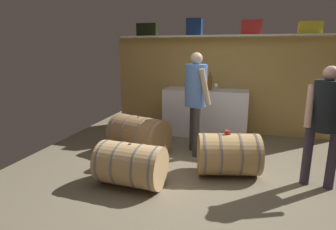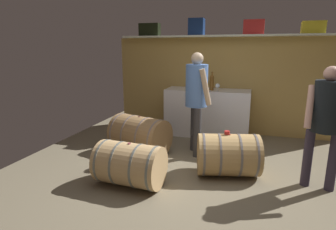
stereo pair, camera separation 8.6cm
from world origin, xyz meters
name	(u,v)px [view 1 (the left image)]	position (x,y,z in m)	size (l,w,h in m)	color
ground_plane	(205,167)	(0.00, 0.63, -0.01)	(5.62, 8.27, 0.02)	#746A53
back_wall_panel	(220,86)	(0.00, 2.54, 0.96)	(4.42, 0.10, 1.92)	tan
high_shelf_board	(222,36)	(0.00, 2.39, 1.93)	(4.07, 0.40, 0.03)	silver
toolcase_black	(147,30)	(-1.51, 2.39, 2.07)	(0.41, 0.21, 0.25)	black
toolcase_navy	(195,27)	(-0.54, 2.39, 2.11)	(0.29, 0.27, 0.32)	navy
toolcase_red	(252,27)	(0.53, 2.39, 2.08)	(0.37, 0.24, 0.26)	red
toolcase_yellow	(310,28)	(1.52, 2.39, 2.05)	(0.37, 0.24, 0.21)	yellow
work_cabinet	(205,112)	(-0.24, 2.18, 0.46)	(1.63, 0.59, 0.92)	white
wine_bottle_green	(199,81)	(-0.42, 2.40, 1.07)	(0.08, 0.08, 0.31)	#30522C
wine_bottle_amber	(210,82)	(-0.16, 2.11, 1.08)	(0.08, 0.08, 0.35)	brown
wine_glass	(216,86)	(-0.04, 2.00, 1.02)	(0.09, 0.09, 0.15)	white
wine_barrel_near	(228,154)	(0.33, 0.47, 0.29)	(0.93, 0.75, 0.59)	tan
wine_barrel_far	(131,165)	(-0.83, -0.19, 0.28)	(0.86, 0.60, 0.56)	tan
wine_barrel_flank	(139,135)	(-1.15, 0.90, 0.31)	(1.06, 0.84, 0.62)	#997449
tasting_cup	(227,132)	(0.30, 0.47, 0.60)	(0.07, 0.07, 0.04)	red
winemaker_pouring	(196,93)	(-0.25, 1.14, 1.01)	(0.45, 0.53, 1.64)	#353438
visitor_tasting	(325,115)	(1.43, 0.43, 0.92)	(0.48, 0.42, 1.50)	#322B3A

